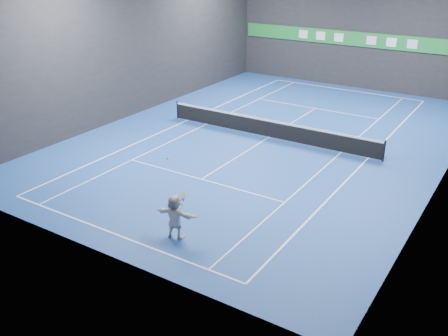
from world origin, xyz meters
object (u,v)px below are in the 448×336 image
Objects in this scene: tennis_ball at (168,158)px; tennis_racket at (182,198)px; tennis_net at (269,128)px; player at (175,217)px.

tennis_ball is 1.42m from tennis_racket.
tennis_ball is at bearing 166.92° from tennis_racket.
tennis_ball reaches higher than tennis_net.
tennis_ball is at bearing -81.16° from tennis_net.
tennis_net is (-2.02, 10.87, -0.28)m from player.
tennis_racket is (0.65, -0.15, -1.25)m from tennis_ball.
tennis_net is 11.12m from tennis_racket.
tennis_ball is 0.01× the size of tennis_net.
tennis_net is 20.04× the size of tennis_racket.
tennis_ball reaches higher than player.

